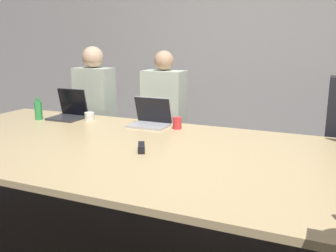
{
  "coord_description": "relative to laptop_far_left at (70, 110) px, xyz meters",
  "views": [
    {
      "loc": [
        0.94,
        -2.24,
        1.49
      ],
      "look_at": [
        -0.09,
        0.1,
        0.9
      ],
      "focal_mm": 40.0,
      "sensor_mm": 36.0,
      "label": 1
    }
  ],
  "objects": [
    {
      "name": "person_far_left",
      "position": [
        -0.03,
        0.47,
        -0.13
      ],
      "size": [
        0.4,
        0.24,
        1.42
      ],
      "color": "#2D2D38",
      "rests_on": "ground_plane"
    },
    {
      "name": "curtain_wall",
      "position": [
        1.36,
        1.76,
        0.57
      ],
      "size": [
        12.0,
        0.06,
        2.8
      ],
      "color": "#BCB7B2",
      "rests_on": "ground_plane"
    },
    {
      "name": "conference_table",
      "position": [
        1.36,
        -0.63,
        -0.12
      ],
      "size": [
        4.29,
        1.7,
        0.75
      ],
      "color": "#D6B77F",
      "rests_on": "ground_plane"
    },
    {
      "name": "bottle_far_left",
      "position": [
        -0.23,
        -0.17,
        0.01
      ],
      "size": [
        0.07,
        0.07,
        0.21
      ],
      "color": "green",
      "rests_on": "conference_table"
    },
    {
      "name": "laptop_far_midleft",
      "position": [
        0.86,
        0.02,
        -0.01
      ],
      "size": [
        0.34,
        0.25,
        0.25
      ],
      "color": "#B7B7BC",
      "rests_on": "conference_table"
    },
    {
      "name": "stapler",
      "position": [
        1.14,
        -0.7,
        -0.05
      ],
      "size": [
        0.11,
        0.15,
        0.05
      ],
      "rotation": [
        0.0,
        0.0,
        0.49
      ],
      "color": "black",
      "rests_on": "conference_table"
    },
    {
      "name": "person_far_midleft",
      "position": [
        0.8,
        0.44,
        -0.16
      ],
      "size": [
        0.4,
        0.24,
        1.39
      ],
      "color": "#2D2D38",
      "rests_on": "ground_plane"
    },
    {
      "name": "laptop_far_left",
      "position": [
        0.0,
        0.0,
        0.0
      ],
      "size": [
        0.31,
        0.28,
        0.28
      ],
      "color": "#333338",
      "rests_on": "conference_table"
    },
    {
      "name": "cup_far_midleft",
      "position": [
        1.12,
        0.0,
        -0.03
      ],
      "size": [
        0.08,
        0.08,
        0.1
      ],
      "color": "red",
      "rests_on": "conference_table"
    },
    {
      "name": "ground_plane",
      "position": [
        1.36,
        -0.63,
        -0.83
      ],
      "size": [
        24.0,
        24.0,
        0.0
      ],
      "primitive_type": "plane",
      "color": "#383333"
    },
    {
      "name": "cup_far_left",
      "position": [
        0.23,
        -0.01,
        -0.04
      ],
      "size": [
        0.09,
        0.09,
        0.08
      ],
      "color": "white",
      "rests_on": "conference_table"
    }
  ]
}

